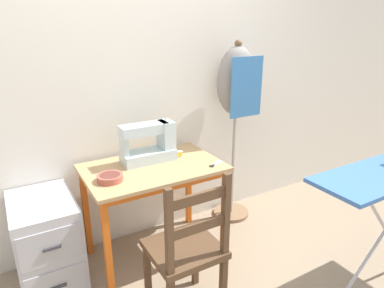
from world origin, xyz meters
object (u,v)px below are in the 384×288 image
(sewing_machine, at_px, (151,143))
(fabric_bowl, at_px, (110,178))
(scissors, at_px, (214,165))
(thread_spool_near_machine, at_px, (180,154))
(wooden_chair, at_px, (187,251))
(filing_cabinet, at_px, (48,243))
(dress_form, at_px, (236,91))

(sewing_machine, xyz_separation_m, fabric_bowl, (-0.36, -0.18, -0.11))
(scissors, bearing_deg, thread_spool_near_machine, 116.85)
(thread_spool_near_machine, xyz_separation_m, wooden_chair, (-0.32, -0.67, -0.30))
(wooden_chair, distance_m, filing_cabinet, 0.96)
(fabric_bowl, height_order, dress_form, dress_form)
(dress_form, bearing_deg, filing_cabinet, -176.00)
(fabric_bowl, bearing_deg, wooden_chair, -64.05)
(thread_spool_near_machine, distance_m, filing_cabinet, 1.08)
(scissors, relative_size, thread_spool_near_machine, 3.18)
(scissors, distance_m, wooden_chair, 0.67)
(sewing_machine, xyz_separation_m, thread_spool_near_machine, (0.22, -0.04, -0.11))
(wooden_chair, xyz_separation_m, filing_cabinet, (-0.66, 0.68, -0.13))
(filing_cabinet, bearing_deg, sewing_machine, 2.34)
(fabric_bowl, relative_size, thread_spool_near_machine, 3.77)
(sewing_machine, xyz_separation_m, filing_cabinet, (-0.77, -0.03, -0.55))
(scissors, height_order, filing_cabinet, scissors)
(filing_cabinet, bearing_deg, scissors, -13.50)
(filing_cabinet, bearing_deg, wooden_chair, -45.65)
(wooden_chair, distance_m, dress_form, 1.39)
(fabric_bowl, bearing_deg, thread_spool_near_machine, 13.86)
(thread_spool_near_machine, bearing_deg, fabric_bowl, -166.14)
(sewing_machine, distance_m, scissors, 0.48)
(sewing_machine, height_order, dress_form, dress_form)
(thread_spool_near_machine, bearing_deg, dress_form, 11.26)
(thread_spool_near_machine, height_order, dress_form, dress_form)
(wooden_chair, bearing_deg, fabric_bowl, 115.95)
(filing_cabinet, bearing_deg, fabric_bowl, -20.28)
(scissors, xyz_separation_m, thread_spool_near_machine, (-0.13, 0.26, 0.02))
(sewing_machine, relative_size, scissors, 2.89)
(fabric_bowl, distance_m, dress_form, 1.26)
(fabric_bowl, distance_m, thread_spool_near_machine, 0.60)
(scissors, relative_size, wooden_chair, 0.15)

